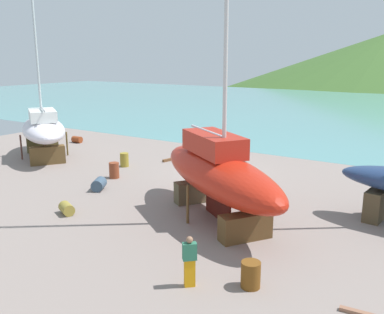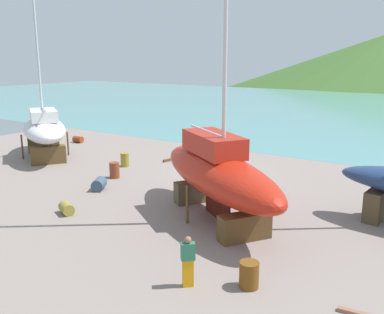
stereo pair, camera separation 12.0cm
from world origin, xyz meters
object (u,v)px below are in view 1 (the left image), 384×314
object	(u,v)px
sailboat_mid_port	(43,129)
worker	(190,261)
barrel_tipped_right	(114,170)
barrel_tipped_center	(99,184)
barrel_rust_near	(251,275)
barrel_ochre	(67,209)
sailboat_large_starboard	(218,172)
barrel_by_slipway	(77,140)
barrel_blue_faded	(124,160)

from	to	relation	value
sailboat_mid_port	worker	distance (m)	20.63
worker	barrel_tipped_right	bearing A→B (deg)	-169.97
barrel_tipped_center	barrel_tipped_right	size ratio (longest dim) A/B	1.00
barrel_tipped_center	barrel_rust_near	bearing A→B (deg)	-22.33
barrel_rust_near	barrel_ochre	bearing A→B (deg)	173.12
sailboat_large_starboard	barrel_tipped_right	world-z (taller)	sailboat_large_starboard
barrel_rust_near	sailboat_mid_port	bearing A→B (deg)	158.09
worker	barrel_by_slipway	distance (m)	25.01
sailboat_large_starboard	barrel_ochre	bearing A→B (deg)	-117.04
worker	barrel_rust_near	world-z (taller)	worker
barrel_tipped_center	sailboat_mid_port	bearing A→B (deg)	158.62
worker	barrel_blue_faded	xyz separation A→B (m)	(-11.89, 10.23, -0.42)
sailboat_mid_port	barrel_by_slipway	size ratio (longest dim) A/B	15.54
barrel_blue_faded	sailboat_mid_port	bearing A→B (deg)	-170.22
barrel_ochre	barrel_tipped_center	xyz separation A→B (m)	(-1.37, 3.44, 0.06)
worker	barrel_by_slipway	bearing A→B (deg)	-167.65
sailboat_mid_port	barrel_ochre	size ratio (longest dim) A/B	15.23
barrel_ochre	barrel_tipped_center	bearing A→B (deg)	111.81
sailboat_mid_port	barrel_rust_near	xyz separation A→B (m)	(20.13, -8.10, -1.63)
sailboat_mid_port	barrel_tipped_right	bearing A→B (deg)	-155.22
barrel_ochre	barrel_by_slipway	size ratio (longest dim) A/B	1.02
barrel_rust_near	sailboat_large_starboard	bearing A→B (deg)	129.74
sailboat_mid_port	barrel_by_slipway	distance (m)	5.72
sailboat_large_starboard	sailboat_mid_port	size ratio (longest dim) A/B	1.25
barrel_tipped_center	barrel_tipped_right	xyz separation A→B (m)	(-0.94, 2.22, 0.15)
worker	barrel_rust_near	xyz separation A→B (m)	(1.65, 1.00, -0.45)
barrel_by_slipway	barrel_ochre	bearing A→B (deg)	-43.76
barrel_tipped_right	barrel_tipped_center	bearing A→B (deg)	-66.94
sailboat_mid_port	barrel_ochre	xyz separation A→B (m)	(10.23, -6.90, -1.79)
sailboat_mid_port	barrel_by_slipway	xyz separation A→B (m)	(-2.18, 4.98, -1.78)
sailboat_mid_port	barrel_ochre	distance (m)	12.47
barrel_tipped_center	barrel_blue_faded	world-z (taller)	barrel_blue_faded
sailboat_mid_port	barrel_by_slipway	world-z (taller)	sailboat_mid_port
sailboat_large_starboard	barrel_blue_faded	xyz separation A→B (m)	(-9.74, 4.67, -1.69)
sailboat_large_starboard	worker	world-z (taller)	sailboat_large_starboard
barrel_rust_near	barrel_blue_faded	xyz separation A→B (m)	(-13.54, 9.24, 0.03)
sailboat_mid_port	barrel_rust_near	distance (m)	21.76
sailboat_large_starboard	barrel_blue_faded	size ratio (longest dim) A/B	17.46
worker	barrel_rust_near	distance (m)	1.98
barrel_blue_faded	barrel_rust_near	bearing A→B (deg)	-34.30
sailboat_mid_port	barrel_blue_faded	world-z (taller)	sailboat_mid_port
sailboat_mid_port	barrel_tipped_center	size ratio (longest dim) A/B	13.59
sailboat_large_starboard	barrel_ochre	world-z (taller)	sailboat_large_starboard
barrel_ochre	barrel_by_slipway	world-z (taller)	barrel_by_slipway
barrel_tipped_right	barrel_blue_faded	size ratio (longest dim) A/B	1.03
sailboat_large_starboard	barrel_blue_faded	bearing A→B (deg)	-171.60
sailboat_large_starboard	barrel_tipped_center	size ratio (longest dim) A/B	16.96
sailboat_mid_port	barrel_blue_faded	distance (m)	6.88
barrel_tipped_right	barrel_by_slipway	xyz separation A→B (m)	(-10.09, 6.23, -0.20)
sailboat_mid_port	worker	world-z (taller)	sailboat_mid_port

